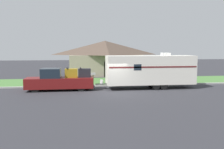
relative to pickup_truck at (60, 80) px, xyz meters
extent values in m
plane|color=#2D2D33|center=(4.87, -1.93, -0.93)|extent=(120.00, 120.00, 0.00)
cube|color=#999993|center=(4.87, 1.82, -0.86)|extent=(80.00, 0.30, 0.14)
cube|color=#477538|center=(4.87, 5.47, -0.91)|extent=(80.00, 7.00, 0.03)
cube|color=gray|center=(5.64, 13.15, 0.54)|extent=(10.19, 6.81, 2.92)
pyramid|color=#4C3D33|center=(5.64, 13.15, 3.01)|extent=(11.01, 7.35, 2.02)
cube|color=#4C3828|center=(5.64, 9.78, 0.12)|extent=(1.00, 0.06, 2.10)
cylinder|color=black|center=(-2.11, -0.78, -0.49)|extent=(0.87, 0.28, 0.87)
cylinder|color=black|center=(-2.11, 0.78, -0.49)|extent=(0.87, 0.28, 0.87)
cylinder|color=black|center=(1.92, -0.78, -0.49)|extent=(0.87, 0.28, 0.87)
cylinder|color=black|center=(1.92, 0.78, -0.49)|extent=(0.87, 0.28, 0.87)
cube|color=maroon|center=(-1.41, 0.00, -0.21)|extent=(3.37, 1.92, 0.95)
cube|color=#19232D|center=(-0.80, 0.00, 0.69)|extent=(1.75, 1.77, 0.86)
cube|color=maroon|center=(1.65, 0.00, -0.21)|extent=(2.75, 1.92, 0.95)
cube|color=#333333|center=(3.09, 0.00, -0.57)|extent=(0.12, 1.73, 0.20)
cube|color=olive|center=(1.04, 0.00, 0.66)|extent=(1.15, 0.81, 0.80)
cube|color=black|center=(0.68, 0.00, 1.14)|extent=(0.10, 0.89, 0.08)
cube|color=black|center=(2.25, 0.00, 0.66)|extent=(1.15, 0.81, 0.80)
cube|color=black|center=(1.89, 0.00, 1.14)|extent=(0.10, 0.89, 0.08)
cylinder|color=black|center=(8.88, -1.02, -0.58)|extent=(0.69, 0.22, 0.69)
cylinder|color=black|center=(8.88, 1.02, -0.58)|extent=(0.69, 0.22, 0.69)
cylinder|color=black|center=(9.65, -1.02, -0.58)|extent=(0.69, 0.22, 0.69)
cylinder|color=black|center=(9.65, 1.02, -0.58)|extent=(0.69, 0.22, 0.69)
cube|color=silver|center=(8.59, 0.00, 0.89)|extent=(8.48, 2.32, 2.72)
cube|color=#5B1E1E|center=(8.59, -1.17, 1.23)|extent=(8.31, 0.01, 0.14)
cube|color=#383838|center=(3.81, 0.00, -0.42)|extent=(1.07, 0.12, 0.10)
cylinder|color=silver|center=(3.86, 0.00, -0.19)|extent=(0.28, 0.28, 0.36)
cube|color=silver|center=(10.11, 0.00, 2.38)|extent=(0.80, 0.68, 0.28)
cube|color=#19232D|center=(7.06, -1.17, 1.23)|extent=(0.70, 0.01, 0.56)
cylinder|color=brown|center=(3.24, 2.78, -0.38)|extent=(0.09, 0.09, 1.09)
cube|color=#B2B2B2|center=(3.24, 2.78, 0.27)|extent=(0.48, 0.20, 0.22)
camera|label=1|loc=(1.65, -23.28, 2.99)|focal=40.00mm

